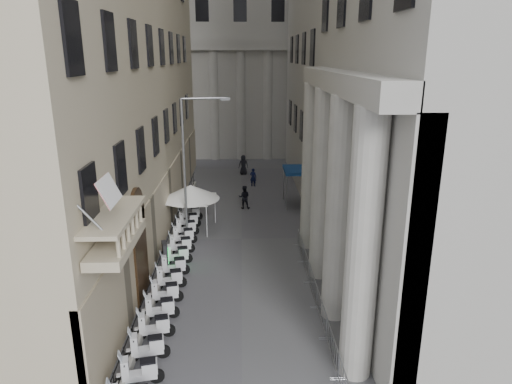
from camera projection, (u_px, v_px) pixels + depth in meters
far_building at (240, 24)px, 53.05m from camera, size 22.00×10.00×30.00m
iron_fence at (173, 247)px, 28.53m from camera, size 0.30×28.00×1.40m
blue_awning at (293, 205)px, 36.44m from camera, size 1.60×3.00×3.00m
scooter_2 at (149, 360)px, 17.97m from camera, size 1.48×0.83×1.50m
scooter_3 at (155, 338)px, 19.35m from camera, size 1.48×0.83×1.50m
scooter_4 at (161, 319)px, 20.73m from camera, size 1.48×0.83×1.50m
scooter_5 at (166, 303)px, 22.10m from camera, size 1.48×0.83×1.50m
scooter_6 at (171, 288)px, 23.48m from camera, size 1.48×0.83×1.50m
scooter_7 at (174, 275)px, 24.86m from camera, size 1.48×0.83×1.50m
scooter_8 at (178, 264)px, 26.24m from camera, size 1.48×0.83×1.50m
scooter_9 at (181, 253)px, 27.61m from camera, size 1.48×0.83×1.50m
scooter_10 at (184, 244)px, 28.99m from camera, size 1.48×0.83×1.50m
scooter_11 at (187, 235)px, 30.37m from camera, size 1.48×0.83×1.50m
scooter_12 at (189, 227)px, 31.75m from camera, size 1.48×0.83×1.50m
scooter_13 at (191, 220)px, 33.12m from camera, size 1.48×0.83×1.50m
barrier_1 at (332, 358)px, 18.08m from camera, size 0.60×2.40×1.10m
barrier_2 at (321, 322)px, 20.47m from camera, size 0.60×2.40×1.10m
barrier_3 at (313, 294)px, 22.86m from camera, size 0.60×2.40×1.10m
barrier_4 at (306, 272)px, 25.26m from camera, size 0.60×2.40×1.10m
barrier_5 at (300, 253)px, 27.65m from camera, size 0.60×2.40×1.10m
security_tent at (188, 191)px, 30.96m from camera, size 3.88×3.88×3.15m
street_lamp at (190, 158)px, 27.87m from camera, size 2.95×0.68×9.12m
info_kiosk at (165, 257)px, 25.06m from camera, size 0.46×0.84×1.72m
pedestrian_a at (253, 177)px, 41.56m from camera, size 0.70×0.56×1.66m
pedestrian_b at (244, 197)px, 35.47m from camera, size 0.92×0.73×1.83m
pedestrian_c at (243, 165)px, 45.61m from camera, size 1.05×0.77×1.96m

